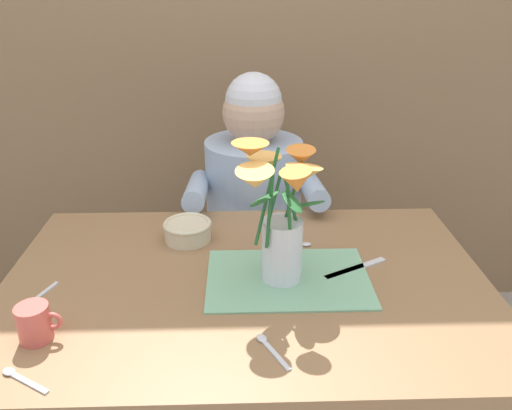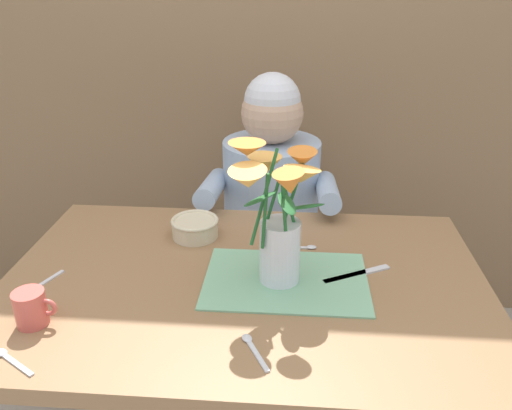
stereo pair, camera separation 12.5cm
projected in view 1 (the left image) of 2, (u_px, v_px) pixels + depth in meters
name	position (u px, v px, depth m)	size (l,w,h in m)	color
wood_panel_backdrop	(241.00, 22.00, 2.02)	(4.00, 0.10, 2.50)	brown
dining_table	(246.00, 312.00, 1.32)	(1.20, 0.80, 0.74)	olive
seated_person	(254.00, 229.00, 1.91)	(0.45, 0.47, 1.14)	#4C4C56
striped_placemat	(288.00, 279.00, 1.28)	(0.40, 0.28, 0.01)	#7AB289
flower_vase	(280.00, 211.00, 1.20)	(0.24, 0.25, 0.36)	silver
ceramic_bowl	(188.00, 230.00, 1.46)	(0.14, 0.14, 0.06)	beige
dinner_knife	(355.00, 268.00, 1.32)	(0.19, 0.02, 0.01)	silver
coffee_cup	(35.00, 323.00, 1.06)	(0.09, 0.07, 0.08)	#CC564C
spoon_0	(268.00, 346.00, 1.05)	(0.07, 0.11, 0.01)	silver
spoon_1	(34.00, 300.00, 1.20)	(0.06, 0.12, 0.01)	silver
spoon_2	(18.00, 377.00, 0.97)	(0.11, 0.07, 0.01)	silver
spoon_3	(297.00, 245.00, 1.43)	(0.12, 0.02, 0.01)	silver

